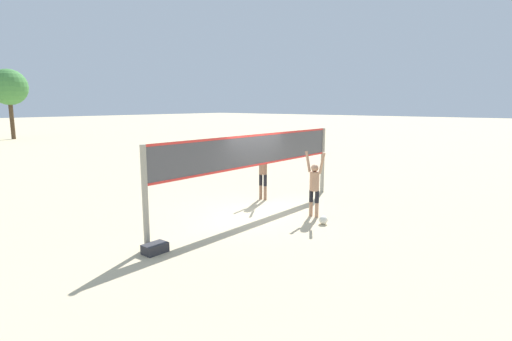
{
  "coord_description": "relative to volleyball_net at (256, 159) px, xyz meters",
  "views": [
    {
      "loc": [
        -9.13,
        -7.55,
        3.31
      ],
      "look_at": [
        0.0,
        0.0,
        1.33
      ],
      "focal_mm": 28.0,
      "sensor_mm": 36.0,
      "label": 1
    }
  ],
  "objects": [
    {
      "name": "ground_plane",
      "position": [
        0.0,
        0.0,
        -1.69
      ],
      "size": [
        200.0,
        200.0,
        0.0
      ],
      "primitive_type": "plane",
      "color": "beige"
    },
    {
      "name": "player_blocker",
      "position": [
        1.54,
        0.96,
        -0.52
      ],
      "size": [
        0.28,
        0.72,
        2.22
      ],
      "rotation": [
        0.0,
        0.0,
        -1.57
      ],
      "color": "#8C664C",
      "rests_on": "ground_plane"
    },
    {
      "name": "tree_left_cluster",
      "position": [
        5.47,
        34.6,
        3.15
      ],
      "size": [
        3.35,
        3.35,
        6.56
      ],
      "color": "#4C3823",
      "rests_on": "ground_plane"
    },
    {
      "name": "gear_bag",
      "position": [
        -3.99,
        -0.35,
        -1.58
      ],
      "size": [
        0.54,
        0.35,
        0.22
      ],
      "color": "#2D2D33",
      "rests_on": "ground_plane"
    },
    {
      "name": "volleyball_net",
      "position": [
        0.0,
        0.0,
        0.0
      ],
      "size": [
        8.03,
        0.14,
        2.42
      ],
      "color": "gray",
      "rests_on": "ground_plane"
    },
    {
      "name": "player_spiker",
      "position": [
        0.82,
        -1.55,
        -0.68
      ],
      "size": [
        0.28,
        0.68,
        1.95
      ],
      "rotation": [
        0.0,
        0.0,
        1.57
      ],
      "color": "tan",
      "rests_on": "ground_plane"
    },
    {
      "name": "volleyball",
      "position": [
        0.34,
        -2.16,
        -1.58
      ],
      "size": [
        0.24,
        0.24,
        0.24
      ],
      "color": "silver",
      "rests_on": "ground_plane"
    }
  ]
}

